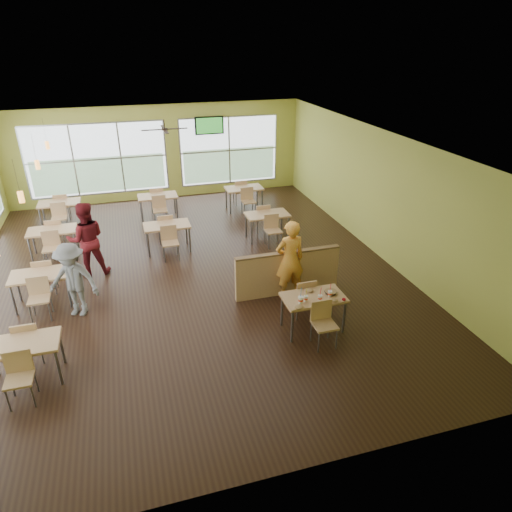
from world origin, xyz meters
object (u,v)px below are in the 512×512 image
(man_plaid, at_px, (290,260))
(food_basket, at_px, (331,292))
(half_wall_divider, at_px, (288,273))
(main_table, at_px, (313,302))

(man_plaid, bearing_deg, food_basket, 102.32)
(half_wall_divider, distance_m, man_plaid, 0.41)
(half_wall_divider, distance_m, food_basket, 1.51)
(man_plaid, relative_size, food_basket, 7.22)
(main_table, distance_m, half_wall_divider, 1.45)
(half_wall_divider, relative_size, food_basket, 9.56)
(half_wall_divider, bearing_deg, main_table, -90.00)
(man_plaid, bearing_deg, main_table, 86.93)
(half_wall_divider, bearing_deg, man_plaid, -94.72)
(main_table, xyz_separation_m, food_basket, (0.36, 0.01, 0.15))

